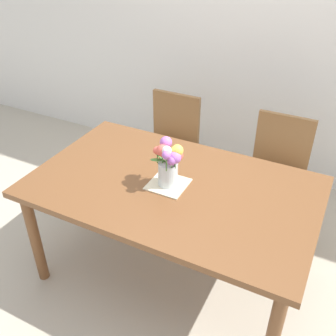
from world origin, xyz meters
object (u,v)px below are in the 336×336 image
chair_right (276,167)px  flower_vase (170,162)px  chair_left (170,140)px  dining_table (173,195)px

chair_right → flower_vase: size_ratio=3.18×
chair_left → flower_vase: flower_vase is taller
dining_table → chair_right: bearing=62.4°
dining_table → chair_left: size_ratio=1.91×
dining_table → flower_vase: size_ratio=6.05×
chair_left → flower_vase: size_ratio=3.18×
chair_right → flower_vase: flower_vase is taller
chair_right → flower_vase: bearing=62.1°
flower_vase → dining_table: bearing=46.9°
dining_table → flower_vase: flower_vase is taller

